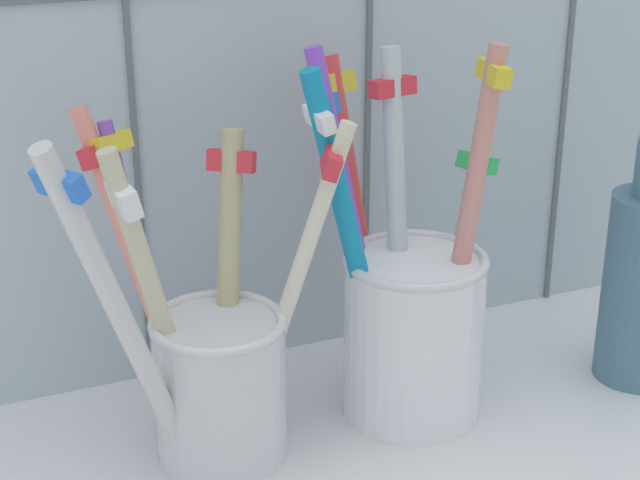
# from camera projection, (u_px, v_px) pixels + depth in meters

# --- Properties ---
(counter_slab) EXTENTS (0.64, 0.22, 0.02)m
(counter_slab) POSITION_uv_depth(u_px,v_px,m) (339.00, 473.00, 0.50)
(counter_slab) COLOR silver
(counter_slab) RESTS_ON ground
(toothbrush_cup_left) EXTENTS (0.14, 0.10, 0.18)m
(toothbrush_cup_left) POSITION_uv_depth(u_px,v_px,m) (211.00, 363.00, 0.48)
(toothbrush_cup_left) COLOR silver
(toothbrush_cup_left) RESTS_ON counter_slab
(toothbrush_cup_right) EXTENTS (0.11, 0.10, 0.19)m
(toothbrush_cup_right) POSITION_uv_depth(u_px,v_px,m) (410.00, 313.00, 0.51)
(toothbrush_cup_right) COLOR white
(toothbrush_cup_right) RESTS_ON counter_slab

